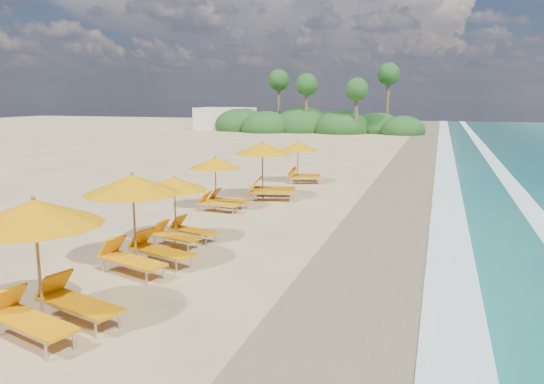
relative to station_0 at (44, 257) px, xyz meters
The scene contains 11 objects.
ground 8.65m from the station_0, 79.24° to the left, with size 160.00×160.00×0.00m, color tan.
wet_sand 10.18m from the station_0, 56.30° to the left, with size 4.00×160.00×0.01m, color #8A7752.
surf_foam 11.88m from the station_0, 45.33° to the left, with size 4.00×160.00×0.01m.
station_0 is the anchor object (origin of this frame).
station_1 3.53m from the station_0, 94.09° to the left, with size 3.07×2.99×2.43m.
station_2 5.93m from the station_0, 94.27° to the left, with size 2.47×2.39×2.00m.
station_3 10.50m from the station_0, 96.29° to the left, with size 2.31×2.16×2.04m.
station_4 13.02m from the station_0, 90.52° to the left, with size 2.99×2.88×2.43m.
station_5 17.47m from the station_0, 89.42° to the left, with size 2.67×2.62×2.08m.
treeline 54.55m from the station_0, 98.80° to the left, with size 25.80×8.80×9.74m.
beach_building 59.97m from the station_0, 109.89° to the left, with size 7.00×5.00×2.80m, color beige.
Camera 1 is at (5.06, -15.65, 4.23)m, focal length 34.30 mm.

